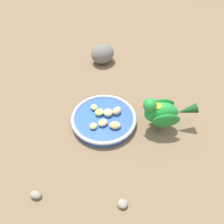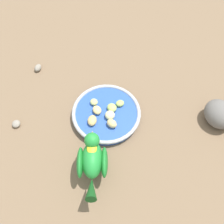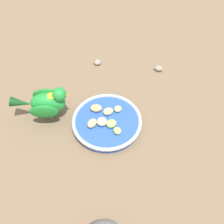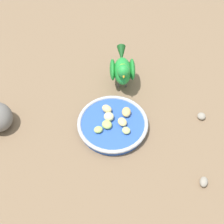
{
  "view_description": "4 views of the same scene",
  "coord_description": "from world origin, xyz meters",
  "px_view_note": "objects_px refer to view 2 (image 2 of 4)",
  "views": [
    {
      "loc": [
        0.04,
        0.48,
        0.57
      ],
      "look_at": [
        -0.03,
        0.01,
        0.06
      ],
      "focal_mm": 37.5,
      "sensor_mm": 36.0,
      "label": 1
    },
    {
      "loc": [
        -0.48,
        0.01,
        0.81
      ],
      "look_at": [
        -0.01,
        -0.02,
        0.04
      ],
      "focal_mm": 49.37,
      "sensor_mm": 36.0,
      "label": 2
    },
    {
      "loc": [
        -0.03,
        -0.49,
        0.68
      ],
      "look_at": [
        0.01,
        0.0,
        0.05
      ],
      "focal_mm": 45.09,
      "sensor_mm": 36.0,
      "label": 3
    },
    {
      "loc": [
        0.5,
        -0.05,
        0.71
      ],
      "look_at": [
        -0.01,
        -0.01,
        0.06
      ],
      "focal_mm": 47.07,
      "sensor_mm": 36.0,
      "label": 4
    }
  ],
  "objects_px": {
    "apple_piece_6": "(94,102)",
    "parrot": "(92,160)",
    "apple_piece_1": "(120,103)",
    "feeding_bowl": "(106,114)",
    "pebble_1": "(16,124)",
    "rock_large": "(219,114)",
    "apple_piece_3": "(97,110)",
    "apple_piece_5": "(110,115)",
    "pebble_0": "(38,68)",
    "apple_piece_4": "(92,120)",
    "apple_piece_0": "(112,123)",
    "apple_piece_2": "(112,108)"
  },
  "relations": [
    {
      "from": "feeding_bowl",
      "to": "apple_piece_0",
      "type": "xyz_separation_m",
      "value": [
        -0.04,
        -0.01,
        0.02
      ]
    },
    {
      "from": "parrot",
      "to": "rock_large",
      "type": "xyz_separation_m",
      "value": [
        0.13,
        -0.37,
        -0.03
      ]
    },
    {
      "from": "apple_piece_1",
      "to": "pebble_1",
      "type": "bearing_deg",
      "value": 97.19
    },
    {
      "from": "apple_piece_2",
      "to": "pebble_0",
      "type": "distance_m",
      "value": 0.3
    },
    {
      "from": "apple_piece_5",
      "to": "pebble_0",
      "type": "xyz_separation_m",
      "value": [
        0.21,
        0.23,
        -0.02
      ]
    },
    {
      "from": "pebble_1",
      "to": "apple_piece_0",
      "type": "bearing_deg",
      "value": -96.17
    },
    {
      "from": "apple_piece_1",
      "to": "apple_piece_6",
      "type": "height_order",
      "value": "same"
    },
    {
      "from": "apple_piece_6",
      "to": "apple_piece_1",
      "type": "bearing_deg",
      "value": -96.91
    },
    {
      "from": "apple_piece_1",
      "to": "apple_piece_3",
      "type": "bearing_deg",
      "value": 106.2
    },
    {
      "from": "feeding_bowl",
      "to": "apple_piece_5",
      "type": "distance_m",
      "value": 0.03
    },
    {
      "from": "rock_large",
      "to": "apple_piece_3",
      "type": "bearing_deg",
      "value": 83.45
    },
    {
      "from": "apple_piece_5",
      "to": "apple_piece_3",
      "type": "bearing_deg",
      "value": 60.68
    },
    {
      "from": "apple_piece_6",
      "to": "pebble_1",
      "type": "distance_m",
      "value": 0.24
    },
    {
      "from": "apple_piece_3",
      "to": "parrot",
      "type": "distance_m",
      "value": 0.18
    },
    {
      "from": "pebble_1",
      "to": "apple_piece_5",
      "type": "bearing_deg",
      "value": -90.4
    },
    {
      "from": "feeding_bowl",
      "to": "pebble_0",
      "type": "distance_m",
      "value": 0.29
    },
    {
      "from": "apple_piece_1",
      "to": "apple_piece_5",
      "type": "relative_size",
      "value": 0.86
    },
    {
      "from": "rock_large",
      "to": "pebble_1",
      "type": "height_order",
      "value": "rock_large"
    },
    {
      "from": "apple_piece_4",
      "to": "pebble_1",
      "type": "distance_m",
      "value": 0.23
    },
    {
      "from": "apple_piece_1",
      "to": "apple_piece_6",
      "type": "distance_m",
      "value": 0.08
    },
    {
      "from": "apple_piece_2",
      "to": "parrot",
      "type": "height_order",
      "value": "parrot"
    },
    {
      "from": "apple_piece_2",
      "to": "rock_large",
      "type": "bearing_deg",
      "value": -98.51
    },
    {
      "from": "apple_piece_0",
      "to": "feeding_bowl",
      "type": "bearing_deg",
      "value": 17.74
    },
    {
      "from": "apple_piece_6",
      "to": "parrot",
      "type": "xyz_separation_m",
      "value": [
        -0.2,
        0.01,
        0.04
      ]
    },
    {
      "from": "apple_piece_1",
      "to": "pebble_1",
      "type": "distance_m",
      "value": 0.32
    },
    {
      "from": "feeding_bowl",
      "to": "rock_large",
      "type": "bearing_deg",
      "value": -96.07
    },
    {
      "from": "apple_piece_1",
      "to": "apple_piece_2",
      "type": "xyz_separation_m",
      "value": [
        -0.01,
        0.03,
        0.0
      ]
    },
    {
      "from": "apple_piece_1",
      "to": "feeding_bowl",
      "type": "bearing_deg",
      "value": 121.46
    },
    {
      "from": "apple_piece_0",
      "to": "pebble_0",
      "type": "distance_m",
      "value": 0.33
    },
    {
      "from": "apple_piece_4",
      "to": "rock_large",
      "type": "distance_m",
      "value": 0.37
    },
    {
      "from": "apple_piece_0",
      "to": "parrot",
      "type": "height_order",
      "value": "parrot"
    },
    {
      "from": "rock_large",
      "to": "parrot",
      "type": "bearing_deg",
      "value": 109.7
    },
    {
      "from": "apple_piece_0",
      "to": "apple_piece_5",
      "type": "distance_m",
      "value": 0.03
    },
    {
      "from": "rock_large",
      "to": "apple_piece_1",
      "type": "bearing_deg",
      "value": 77.91
    },
    {
      "from": "apple_piece_1",
      "to": "rock_large",
      "type": "xyz_separation_m",
      "value": [
        -0.06,
        -0.29,
        0.01
      ]
    },
    {
      "from": "apple_piece_0",
      "to": "pebble_0",
      "type": "height_order",
      "value": "apple_piece_0"
    },
    {
      "from": "apple_piece_6",
      "to": "pebble_0",
      "type": "distance_m",
      "value": 0.24
    },
    {
      "from": "apple_piece_5",
      "to": "apple_piece_6",
      "type": "xyz_separation_m",
      "value": [
        0.05,
        0.05,
        -0.0
      ]
    },
    {
      "from": "apple_piece_3",
      "to": "apple_piece_6",
      "type": "distance_m",
      "value": 0.03
    },
    {
      "from": "rock_large",
      "to": "pebble_0",
      "type": "xyz_separation_m",
      "value": [
        0.23,
        0.55,
        -0.03
      ]
    },
    {
      "from": "apple_piece_2",
      "to": "rock_large",
      "type": "xyz_separation_m",
      "value": [
        -0.05,
        -0.31,
        0.01
      ]
    },
    {
      "from": "rock_large",
      "to": "apple_piece_6",
      "type": "bearing_deg",
      "value": 79.01
    },
    {
      "from": "apple_piece_0",
      "to": "pebble_1",
      "type": "distance_m",
      "value": 0.29
    },
    {
      "from": "apple_piece_2",
      "to": "feeding_bowl",
      "type": "bearing_deg",
      "value": 123.24
    },
    {
      "from": "parrot",
      "to": "feeding_bowl",
      "type": "bearing_deg",
      "value": -11.39
    },
    {
      "from": "apple_piece_1",
      "to": "parrot",
      "type": "xyz_separation_m",
      "value": [
        -0.19,
        0.09,
        0.04
      ]
    },
    {
      "from": "pebble_1",
      "to": "parrot",
      "type": "bearing_deg",
      "value": -124.72
    },
    {
      "from": "apple_piece_3",
      "to": "rock_large",
      "type": "xyz_separation_m",
      "value": [
        -0.04,
        -0.36,
        0.01
      ]
    },
    {
      "from": "apple_piece_1",
      "to": "apple_piece_6",
      "type": "bearing_deg",
      "value": 83.09
    },
    {
      "from": "apple_piece_5",
      "to": "apple_piece_4",
      "type": "bearing_deg",
      "value": 104.89
    }
  ]
}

